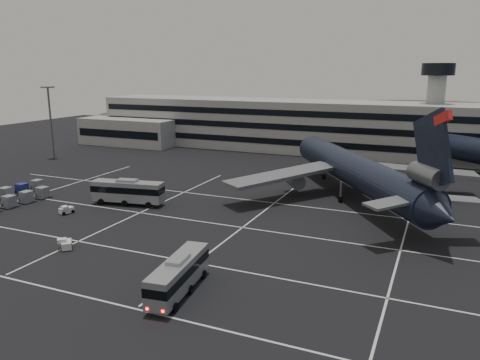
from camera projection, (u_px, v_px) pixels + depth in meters
name	position (u px, v px, depth m)	size (l,w,h in m)	color
ground	(158.00, 225.00, 69.38)	(260.00, 260.00, 0.00)	black
lane_markings	(166.00, 224.00, 69.65)	(90.00, 55.62, 0.01)	silver
terminal	(288.00, 126.00, 132.33)	(125.00, 26.00, 24.00)	gray
hills	(396.00, 146.00, 216.67)	(352.00, 180.00, 44.00)	#38332B
lightpole_left	(50.00, 112.00, 119.28)	(2.40, 2.40, 18.28)	slate
trijet_main	(356.00, 170.00, 81.86)	(40.68, 50.85, 18.08)	black
bus_near	(179.00, 273.00, 47.96)	(3.92, 11.28, 3.90)	gray
bus_far	(128.00, 191.00, 79.45)	(12.74, 5.08, 4.39)	gray
tug_a	(66.00, 210.00, 74.75)	(1.89, 2.40, 1.36)	silver
tug_b	(67.00, 244.00, 60.05)	(2.49, 2.52, 1.43)	silver
uld_cluster	(11.00, 196.00, 81.53)	(8.62, 16.29, 2.05)	#2D2D30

